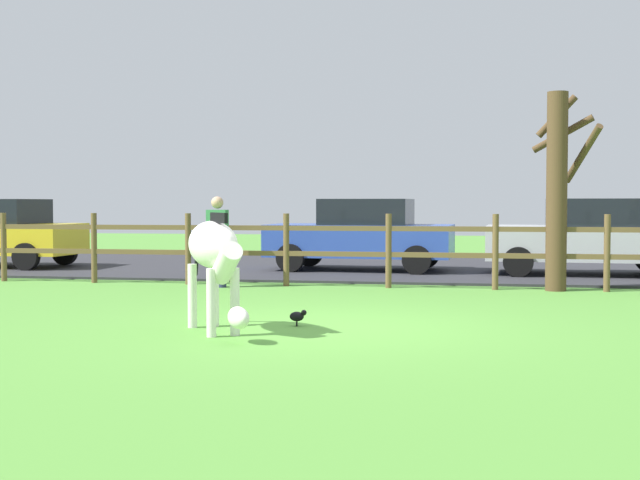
{
  "coord_description": "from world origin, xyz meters",
  "views": [
    {
      "loc": [
        1.75,
        -10.27,
        1.52
      ],
      "look_at": [
        -0.34,
        1.4,
        1.01
      ],
      "focal_mm": 48.08,
      "sensor_mm": 36.0,
      "label": 1
    }
  ],
  "objects_px": {
    "crow_on_grass": "(298,316)",
    "bare_tree": "(558,186)",
    "visitor_left_of_tree": "(217,237)",
    "parked_car_silver": "(588,236)",
    "parked_car_blue": "(362,234)",
    "zebra": "(215,254)"
  },
  "relations": [
    {
      "from": "zebra",
      "to": "visitor_left_of_tree",
      "type": "relative_size",
      "value": 1.02
    },
    {
      "from": "parked_car_silver",
      "to": "visitor_left_of_tree",
      "type": "height_order",
      "value": "visitor_left_of_tree"
    },
    {
      "from": "zebra",
      "to": "crow_on_grass",
      "type": "height_order",
      "value": "zebra"
    },
    {
      "from": "crow_on_grass",
      "to": "visitor_left_of_tree",
      "type": "bearing_deg",
      "value": 118.06
    },
    {
      "from": "zebra",
      "to": "crow_on_grass",
      "type": "relative_size",
      "value": 7.77
    },
    {
      "from": "parked_car_blue",
      "to": "parked_car_silver",
      "type": "relative_size",
      "value": 1.0
    },
    {
      "from": "visitor_left_of_tree",
      "to": "zebra",
      "type": "bearing_deg",
      "value": -73.33
    },
    {
      "from": "bare_tree",
      "to": "parked_car_silver",
      "type": "xyz_separation_m",
      "value": [
        0.88,
        2.88,
        -0.98
      ]
    },
    {
      "from": "zebra",
      "to": "parked_car_silver",
      "type": "bearing_deg",
      "value": 58.23
    },
    {
      "from": "crow_on_grass",
      "to": "bare_tree",
      "type": "bearing_deg",
      "value": 54.56
    },
    {
      "from": "bare_tree",
      "to": "crow_on_grass",
      "type": "bearing_deg",
      "value": -125.44
    },
    {
      "from": "parked_car_blue",
      "to": "visitor_left_of_tree",
      "type": "distance_m",
      "value": 4.32
    },
    {
      "from": "parked_car_blue",
      "to": "parked_car_silver",
      "type": "distance_m",
      "value": 4.74
    },
    {
      "from": "crow_on_grass",
      "to": "parked_car_blue",
      "type": "height_order",
      "value": "parked_car_blue"
    },
    {
      "from": "bare_tree",
      "to": "parked_car_blue",
      "type": "relative_size",
      "value": 0.84
    },
    {
      "from": "bare_tree",
      "to": "zebra",
      "type": "bearing_deg",
      "value": -127.91
    },
    {
      "from": "bare_tree",
      "to": "visitor_left_of_tree",
      "type": "bearing_deg",
      "value": -175.27
    },
    {
      "from": "parked_car_silver",
      "to": "visitor_left_of_tree",
      "type": "distance_m",
      "value": 7.64
    },
    {
      "from": "parked_car_blue",
      "to": "parked_car_silver",
      "type": "bearing_deg",
      "value": -4.66
    },
    {
      "from": "zebra",
      "to": "parked_car_silver",
      "type": "height_order",
      "value": "parked_car_silver"
    },
    {
      "from": "bare_tree",
      "to": "zebra",
      "type": "height_order",
      "value": "bare_tree"
    },
    {
      "from": "crow_on_grass",
      "to": "parked_car_blue",
      "type": "distance_m",
      "value": 8.31
    }
  ]
}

